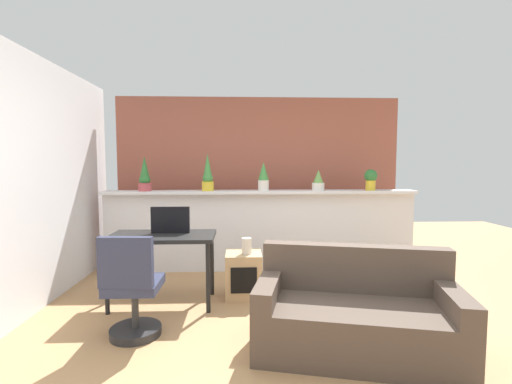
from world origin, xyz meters
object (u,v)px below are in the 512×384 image
desk (162,242)px  tv_monitor (170,220)px  potted_plant_1 (208,175)px  couch (356,316)px  vase_on_shelf (247,246)px  side_cube_shelf (244,275)px  potted_plant_0 (145,177)px  office_chair (132,294)px  potted_plant_2 (263,176)px  potted_plant_4 (371,179)px  potted_plant_3 (318,181)px

desk → tv_monitor: bearing=47.8°
potted_plant_1 → couch: (1.37, -2.18, -1.05)m
vase_on_shelf → side_cube_shelf: bearing=131.8°
desk → side_cube_shelf: desk is taller
potted_plant_0 → vase_on_shelf: (1.36, -1.00, -0.73)m
tv_monitor → office_chair: size_ratio=0.45×
potted_plant_1 → vase_on_shelf: potted_plant_1 is taller
side_cube_shelf → couch: (0.89, -1.21, 0.03)m
potted_plant_1 → potted_plant_2: bearing=-1.0°
potted_plant_0 → side_cube_shelf: potted_plant_0 is taller
potted_plant_0 → vase_on_shelf: bearing=-36.5°
potted_plant_4 → desk: size_ratio=0.27×
desk → tv_monitor: 0.25m
potted_plant_1 → potted_plant_4: size_ratio=1.73×
tv_monitor → vase_on_shelf: 0.88m
vase_on_shelf → potted_plant_1: bearing=117.0°
vase_on_shelf → potted_plant_4: bearing=29.8°
potted_plant_1 → potted_plant_3: bearing=1.0°
potted_plant_0 → tv_monitor: (0.54, -1.06, -0.43)m
potted_plant_2 → potted_plant_3: 0.77m
potted_plant_0 → potted_plant_2: 1.61m
desk → vase_on_shelf: 0.91m
side_cube_shelf → potted_plant_4: bearing=28.4°
potted_plant_1 → office_chair: potted_plant_1 is taller
potted_plant_3 → vase_on_shelf: bearing=-134.5°
office_chair → potted_plant_1: bearing=76.0°
potted_plant_0 → potted_plant_4: potted_plant_0 is taller
potted_plant_2 → vase_on_shelf: bearing=-104.0°
potted_plant_1 → potted_plant_4: bearing=-0.3°
desk → couch: couch is taller
office_chair → vase_on_shelf: office_chair is taller
desk → tv_monitor: (0.07, 0.08, 0.23)m
potted_plant_3 → office_chair: size_ratio=0.31×
potted_plant_2 → couch: (0.61, -2.16, -1.04)m
potted_plant_4 → office_chair: 3.44m
potted_plant_4 → couch: potted_plant_4 is taller
desk → side_cube_shelf: 0.97m
potted_plant_2 → potted_plant_3: potted_plant_2 is taller
potted_plant_1 → side_cube_shelf: bearing=-63.7°
side_cube_shelf → desk: bearing=-168.8°
potted_plant_0 → tv_monitor: potted_plant_0 is taller
potted_plant_4 → potted_plant_1: bearing=179.7°
potted_plant_1 → vase_on_shelf: size_ratio=2.88×
tv_monitor → potted_plant_4: bearing=22.3°
potted_plant_3 → side_cube_shelf: bearing=-136.5°
potted_plant_3 → couch: bearing=-94.1°
tv_monitor → desk: bearing=-132.2°
potted_plant_3 → desk: size_ratio=0.26×
potted_plant_1 → potted_plant_3: size_ratio=1.78×
couch → office_chair: bearing=171.7°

